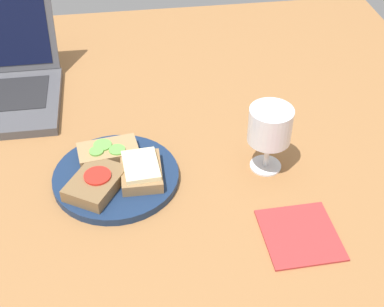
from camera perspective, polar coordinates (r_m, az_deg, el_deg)
name	(u,v)px	position (r cm, az deg, el deg)	size (l,w,h in cm)	color
wooden_table	(163,168)	(108.33, -3.10, -1.52)	(140.00, 140.00, 3.00)	#9E6B3D
plate	(116,177)	(103.83, -8.09, -2.47)	(24.16, 24.16, 1.58)	navy
sandwich_with_cucumber	(108,152)	(106.18, -8.93, 0.11)	(12.39, 7.96, 3.02)	#A88456
sandwich_with_tomato	(96,183)	(100.04, -10.22, -3.10)	(12.61, 13.65, 2.98)	brown
sandwich_with_cheese	(141,170)	(101.15, -5.44, -1.81)	(7.69, 10.48, 3.26)	#937047
wine_glass	(270,128)	(101.11, 8.31, 2.74)	(8.31, 8.31, 13.76)	white
napkin	(300,235)	(95.23, 11.44, -8.48)	(12.78, 13.56, 0.40)	#B23333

